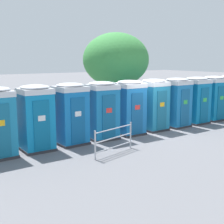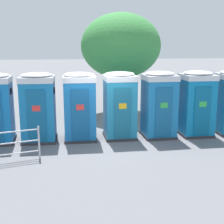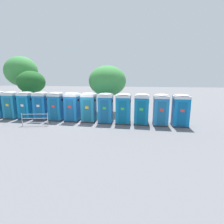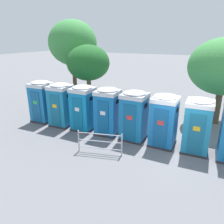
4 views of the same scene
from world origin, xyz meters
The scene contains 12 objects.
ground_plane centered at (0.00, 0.00, 0.00)m, with size 120.00×120.00×0.00m, color slate.
portapotty_0 centered at (-8.30, 0.28, 1.28)m, with size 1.25×1.24×2.54m.
portapotty_1 centered at (-6.79, 0.22, 1.28)m, with size 1.25×1.23×2.54m.
portapotty_2 centered at (-5.28, 0.26, 1.28)m, with size 1.20×1.22×2.54m.
portapotty_3 centered at (-3.77, 0.31, 1.28)m, with size 1.24×1.24×2.54m.
portapotty_4 centered at (-2.26, 0.28, 1.28)m, with size 1.28×1.24×2.54m.
portapotty_5 centered at (-0.75, 0.25, 1.28)m, with size 1.22×1.23×2.54m.
portapotty_6 centered at (0.76, 0.26, 1.28)m, with size 1.19×1.22×2.54m.
street_tree_0 centered at (-7.12, 3.93, 3.27)m, with size 3.04×3.04×4.55m.
street_tree_1 centered at (-9.96, 6.22, 4.55)m, with size 3.99×3.99×6.41m.
street_tree_2 centered at (1.53, 4.52, 3.42)m, with size 3.98×3.98×5.05m.
event_barrier centered at (-3.10, -1.82, 0.57)m, with size 2.00×0.54×1.05m.
Camera 4 is at (1.20, -9.54, 5.01)m, focal length 35.00 mm.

